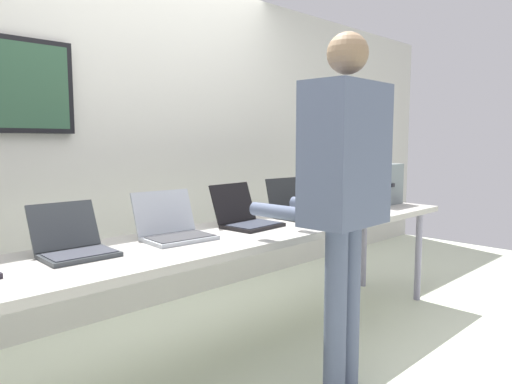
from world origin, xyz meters
TOP-DOWN VIEW (x-y plane):
  - ground at (0.00, 0.00)m, footprint 8.00×8.00m
  - back_wall at (-0.03, 1.13)m, footprint 8.00×0.11m
  - workbench at (0.00, 0.00)m, footprint 3.46×0.70m
  - equipment_box at (1.50, 0.07)m, footprint 0.36×0.30m
  - laptop_station_1 at (-0.98, 0.10)m, footprint 0.31×0.33m
  - laptop_station_2 at (-0.45, 0.09)m, footprint 0.37×0.35m
  - laptop_station_3 at (0.06, 0.08)m, footprint 0.35×0.35m
  - laptop_station_4 at (0.56, 0.09)m, footprint 0.38×0.34m
  - laptop_station_5 at (1.08, 0.10)m, footprint 0.37×0.31m
  - person at (0.05, -0.62)m, footprint 0.45×0.60m

SIDE VIEW (x-z plane):
  - ground at x=0.00m, z-range -0.04..0.00m
  - workbench at x=0.00m, z-range 0.33..1.09m
  - laptop_station_1 at x=-0.98m, z-range 0.70..0.92m
  - laptop_station_2 at x=-0.45m, z-range 0.69..0.93m
  - laptop_station_3 at x=0.06m, z-range 0.69..0.94m
  - laptop_station_5 at x=1.08m, z-range 0.69..0.94m
  - laptop_station_4 at x=0.56m, z-range 0.69..0.94m
  - equipment_box at x=1.50m, z-range 0.76..1.08m
  - person at x=0.05m, z-range 0.19..1.96m
  - back_wall at x=-0.03m, z-range 0.01..2.51m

